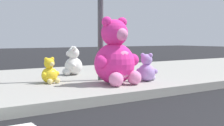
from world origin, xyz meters
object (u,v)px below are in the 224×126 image
plush_yellow (50,73)px  plush_teal (119,67)px  plush_white (73,63)px  plush_pink_large (116,57)px  plush_lavender (147,70)px

plush_yellow → plush_teal: bearing=3.6°
plush_white → plush_teal: plush_white is taller
plush_pink_large → plush_teal: 1.12m
plush_pink_large → plush_white: bearing=90.5°
plush_yellow → plush_teal: plush_teal is taller
plush_pink_large → plush_teal: (0.68, 0.85, -0.27)m
plush_white → plush_teal: 1.08m
plush_lavender → plush_yellow: size_ratio=1.13×
plush_pink_large → plush_yellow: plush_pink_large is taller
plush_pink_large → plush_yellow: (-0.94, 0.75, -0.29)m
plush_teal → plush_lavender: bearing=-88.2°
plush_pink_large → plush_yellow: bearing=141.3°
plush_yellow → plush_white: (0.92, 0.92, 0.07)m
plush_yellow → plush_lavender: bearing=-24.9°
plush_yellow → plush_white: size_ratio=0.74×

